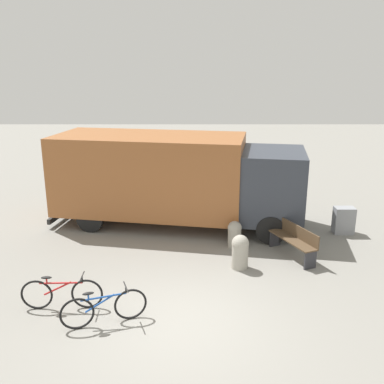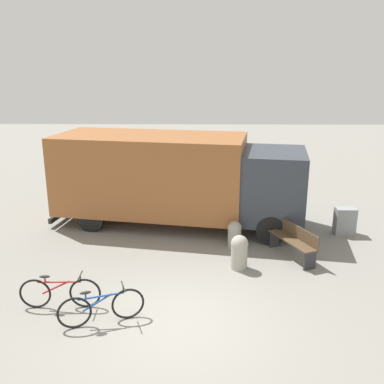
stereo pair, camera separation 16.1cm
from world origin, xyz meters
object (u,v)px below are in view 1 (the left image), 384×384
at_px(park_bench, 294,240).
at_px(bicycle_middle, 104,308).
at_px(delivery_truck, 174,176).
at_px(bicycle_near, 62,293).
at_px(utility_box, 344,220).
at_px(bollard_near_bench, 240,251).
at_px(bollard_far_bench, 235,233).

bearing_deg(park_bench, bicycle_middle, 101.94).
relative_size(delivery_truck, bicycle_near, 4.75).
xyz_separation_m(delivery_truck, park_bench, (3.24, -2.49, -1.08)).
height_order(park_bench, utility_box, park_bench).
height_order(bicycle_near, utility_box, utility_box).
bearing_deg(delivery_truck, bicycle_near, -102.83).
distance_m(park_bench, bicycle_near, 5.95).
relative_size(bollard_near_bench, utility_box, 1.08).
bearing_deg(bollard_far_bench, bicycle_near, -140.63).
distance_m(bicycle_near, bollard_near_bench, 4.30).
height_order(park_bench, bollard_near_bench, bollard_near_bench).
relative_size(bicycle_middle, bollard_far_bench, 2.12).
xyz_separation_m(park_bench, bollard_near_bench, (-1.50, -0.68, -0.01)).
relative_size(bicycle_near, bollard_near_bench, 1.93).
bearing_deg(bollard_near_bench, delivery_truck, 118.81).
bearing_deg(delivery_truck, park_bench, -27.49).
bearing_deg(delivery_truck, utility_box, 0.66).
xyz_separation_m(delivery_truck, bollard_near_bench, (1.75, -3.17, -1.09)).
height_order(delivery_truck, bicycle_middle, delivery_truck).
bearing_deg(bollard_near_bench, utility_box, 34.71).
xyz_separation_m(delivery_truck, bollard_far_bench, (1.73, -1.87, -1.16)).
height_order(bicycle_near, bollard_far_bench, bollard_far_bench).
height_order(bicycle_middle, bollard_far_bench, bollard_far_bench).
distance_m(bollard_far_bench, utility_box, 3.53).
xyz_separation_m(park_bench, utility_box, (1.86, 1.65, -0.07)).
height_order(delivery_truck, bollard_near_bench, delivery_truck).
bearing_deg(bollard_far_bench, bollard_near_bench, -89.53).
height_order(bollard_near_bench, bollard_far_bench, bollard_near_bench).
distance_m(bicycle_middle, bollard_far_bench, 4.71).
relative_size(bicycle_middle, bollard_near_bench, 1.84).
distance_m(bicycle_near, bollard_far_bench, 5.00).
distance_m(park_bench, bollard_near_bench, 1.65).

